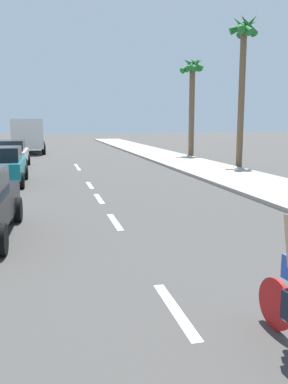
{
  "coord_description": "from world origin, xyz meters",
  "views": [
    {
      "loc": [
        -1.65,
        1.95,
        2.58
      ],
      "look_at": [
        0.33,
        10.43,
        1.1
      ],
      "focal_mm": 38.63,
      "sensor_mm": 36.0,
      "label": 1
    }
  ],
  "objects_px": {
    "parked_car_teal": "(2,164)",
    "delivery_truck": "(28,135)",
    "palm_tree_far": "(243,53)",
    "palm_tree_distant": "(192,81)",
    "parked_car_white": "(9,153)"
  },
  "relations": [
    {
      "from": "delivery_truck",
      "to": "palm_tree_far",
      "type": "bearing_deg",
      "value": -48.59
    },
    {
      "from": "parked_car_teal",
      "to": "palm_tree_distant",
      "type": "bearing_deg",
      "value": 43.74
    },
    {
      "from": "parked_car_teal",
      "to": "palm_tree_distant",
      "type": "distance_m",
      "value": 17.7
    },
    {
      "from": "parked_car_white",
      "to": "delivery_truck",
      "type": "height_order",
      "value": "delivery_truck"
    },
    {
      "from": "palm_tree_far",
      "to": "palm_tree_distant",
      "type": "height_order",
      "value": "palm_tree_far"
    },
    {
      "from": "delivery_truck",
      "to": "palm_tree_far",
      "type": "height_order",
      "value": "palm_tree_far"
    },
    {
      "from": "palm_tree_far",
      "to": "parked_car_teal",
      "type": "bearing_deg",
      "value": -161.47
    },
    {
      "from": "palm_tree_far",
      "to": "palm_tree_distant",
      "type": "relative_size",
      "value": 1.16
    },
    {
      "from": "parked_car_white",
      "to": "palm_tree_distant",
      "type": "bearing_deg",
      "value": 23.3
    },
    {
      "from": "parked_car_teal",
      "to": "delivery_truck",
      "type": "relative_size",
      "value": 0.64
    },
    {
      "from": "parked_car_teal",
      "to": "palm_tree_distant",
      "type": "relative_size",
      "value": 0.55
    },
    {
      "from": "parked_car_white",
      "to": "palm_tree_far",
      "type": "xyz_separation_m",
      "value": [
        12.98,
        -2.09,
        5.52
      ]
    },
    {
      "from": "palm_tree_distant",
      "to": "parked_car_white",
      "type": "bearing_deg",
      "value": -157.15
    },
    {
      "from": "palm_tree_distant",
      "to": "palm_tree_far",
      "type": "bearing_deg",
      "value": -87.44
    },
    {
      "from": "delivery_truck",
      "to": "parked_car_white",
      "type": "bearing_deg",
      "value": -94.05
    }
  ]
}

